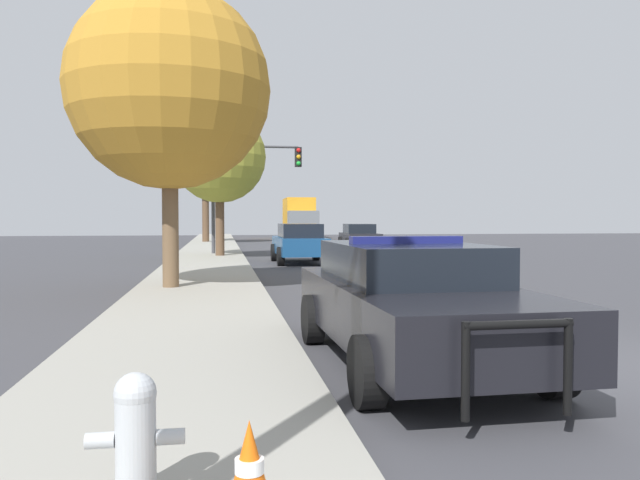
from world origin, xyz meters
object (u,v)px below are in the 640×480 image
object	(u,v)px
car_background_midblock	(299,243)
tree_sidewalk_mid	(219,157)
traffic_light	(250,175)
car_background_oncoming	(360,236)
fire_hydrant	(136,431)
tree_sidewalk_near	(169,89)
tree_sidewalk_far	(205,163)
police_car	(411,300)
traffic_cone	(249,470)
box_truck	(299,217)

from	to	relation	value
car_background_midblock	tree_sidewalk_mid	distance (m)	5.66
traffic_light	car_background_oncoming	distance (m)	7.58
fire_hydrant	car_background_oncoming	bearing A→B (deg)	74.73
fire_hydrant	tree_sidewalk_mid	size ratio (longest dim) A/B	0.12
tree_sidewalk_mid	fire_hydrant	bearing A→B (deg)	-91.18
car_background_midblock	tree_sidewalk_near	size ratio (longest dim) A/B	0.58
tree_sidewalk_near	tree_sidewalk_far	size ratio (longest dim) A/B	0.97
police_car	traffic_cone	bearing A→B (deg)	60.04
tree_sidewalk_mid	tree_sidewalk_far	size ratio (longest dim) A/B	0.86
police_car	traffic_light	bearing A→B (deg)	-88.75
box_truck	tree_sidewalk_mid	xyz separation A→B (m)	(-6.40, -23.52, 2.56)
police_car	traffic_light	world-z (taller)	traffic_light
tree_sidewalk_mid	traffic_cone	size ratio (longest dim) A/B	11.21
tree_sidewalk_near	box_truck	bearing A→B (deg)	78.01
fire_hydrant	tree_sidewalk_mid	distance (m)	23.52
traffic_light	traffic_cone	distance (m)	25.43
traffic_cone	box_truck	bearing A→B (deg)	82.46
car_background_oncoming	tree_sidewalk_near	size ratio (longest dim) A/B	0.57
police_car	tree_sidewalk_near	bearing A→B (deg)	-67.66
police_car	box_truck	distance (m)	43.49
tree_sidewalk_mid	box_truck	bearing A→B (deg)	74.79
tree_sidewalk_far	traffic_cone	xyz separation A→B (m)	(1.10, -38.94, -4.94)
car_background_midblock	tree_sidewalk_far	xyz separation A→B (m)	(-3.96, 18.60, 4.55)
fire_hydrant	car_background_oncoming	xyz separation A→B (m)	(7.78, 28.48, 0.22)
tree_sidewalk_mid	tree_sidewalk_far	bearing A→B (deg)	93.52
box_truck	tree_sidewalk_near	distance (m)	36.39
fire_hydrant	traffic_cone	bearing A→B (deg)	-30.82
car_background_oncoming	tree_sidewalk_mid	size ratio (longest dim) A/B	0.65
fire_hydrant	traffic_light	bearing A→B (deg)	85.77
tree_sidewalk_mid	police_car	bearing A→B (deg)	-83.48
car_background_oncoming	tree_sidewalk_near	world-z (taller)	tree_sidewalk_near
tree_sidewalk_mid	tree_sidewalk_near	bearing A→B (deg)	-95.44
traffic_light	police_car	bearing A→B (deg)	-87.57
car_background_midblock	traffic_cone	bearing A→B (deg)	-98.37
car_background_midblock	car_background_oncoming	bearing A→B (deg)	62.90
police_car	tree_sidewalk_far	bearing A→B (deg)	-85.97
car_background_midblock	tree_sidewalk_far	distance (m)	19.55
car_background_oncoming	box_truck	bearing A→B (deg)	-84.40
traffic_light	car_background_oncoming	xyz separation A→B (m)	(5.94, 3.67, -2.95)
police_car	car_background_oncoming	xyz separation A→B (m)	(5.04, 25.04, -0.03)
police_car	car_background_oncoming	bearing A→B (deg)	-102.55
traffic_light	tree_sidewalk_near	size ratio (longest dim) A/B	0.71
box_truck	tree_sidewalk_near	world-z (taller)	tree_sidewalk_near
traffic_light	box_truck	bearing A→B (deg)	77.04
police_car	tree_sidewalk_near	distance (m)	9.40
fire_hydrant	box_truck	distance (m)	47.24
fire_hydrant	tree_sidewalk_far	xyz separation A→B (m)	(-0.46, 38.56, 4.82)
car_background_midblock	tree_sidewalk_mid	xyz separation A→B (m)	(-3.01, 3.24, 3.53)
tree_sidewalk_mid	tree_sidewalk_far	distance (m)	15.42
police_car	tree_sidewalk_mid	size ratio (longest dim) A/B	0.81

